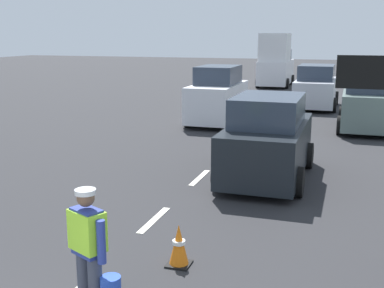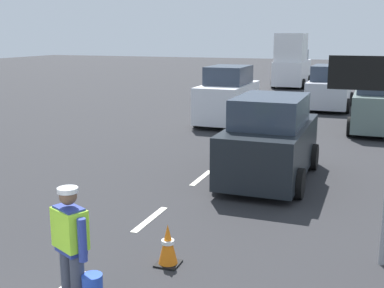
% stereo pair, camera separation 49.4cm
% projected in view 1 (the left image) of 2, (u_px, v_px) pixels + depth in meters
% --- Properties ---
extents(ground_plane, '(96.00, 96.00, 0.00)m').
position_uv_depth(ground_plane, '(274.00, 108.00, 23.72)').
color(ground_plane, '#28282B').
extents(lane_center_line, '(0.14, 46.40, 0.01)m').
position_uv_depth(lane_center_line, '(286.00, 98.00, 27.62)').
color(lane_center_line, silver).
rests_on(lane_center_line, ground).
extents(road_worker, '(0.75, 0.45, 1.67)m').
position_uv_depth(road_worker, '(90.00, 246.00, 6.13)').
color(road_worker, '#383D4C').
rests_on(road_worker, ground).
extents(traffic_cone_near, '(0.36, 0.36, 0.67)m').
position_uv_depth(traffic_cone_near, '(179.00, 245.00, 7.60)').
color(traffic_cone_near, black).
rests_on(traffic_cone_near, ground).
extents(delivery_truck, '(2.16, 4.60, 3.54)m').
position_uv_depth(delivery_truck, '(276.00, 63.00, 33.35)').
color(delivery_truck, silver).
rests_on(delivery_truck, ground).
extents(car_outgoing_far, '(2.08, 4.17, 2.06)m').
position_uv_depth(car_outgoing_far, '(316.00, 88.00, 23.77)').
color(car_outgoing_far, silver).
rests_on(car_outgoing_far, ground).
extents(car_outgoing_ahead, '(2.02, 4.08, 2.07)m').
position_uv_depth(car_outgoing_ahead, '(268.00, 140.00, 12.09)').
color(car_outgoing_ahead, black).
rests_on(car_outgoing_ahead, ground).
extents(car_parked_far, '(1.91, 3.80, 2.14)m').
position_uv_depth(car_parked_far, '(366.00, 104.00, 18.19)').
color(car_parked_far, slate).
rests_on(car_parked_far, ground).
extents(car_oncoming_second, '(1.93, 3.90, 2.27)m').
position_uv_depth(car_oncoming_second, '(218.00, 97.00, 19.66)').
color(car_oncoming_second, silver).
rests_on(car_oncoming_second, ground).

